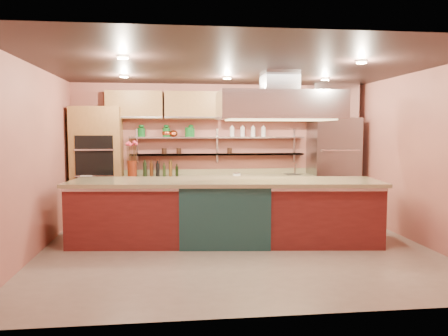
{
  "coord_description": "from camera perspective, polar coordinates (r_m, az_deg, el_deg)",
  "views": [
    {
      "loc": [
        -0.98,
        -6.6,
        1.84
      ],
      "look_at": [
        -0.08,
        1.0,
        1.18
      ],
      "focal_mm": 35.0,
      "sensor_mm": 36.0,
      "label": 1
    }
  ],
  "objects": [
    {
      "name": "refrigerator",
      "position": [
        9.39,
        14.06,
        -0.08
      ],
      "size": [
        0.95,
        0.72,
        2.1
      ],
      "primitive_type": "cube",
      "color": "gray",
      "rests_on": "floor"
    },
    {
      "name": "wall_left",
      "position": [
        6.92,
        -23.71,
        0.85
      ],
      "size": [
        0.04,
        5.0,
        2.8
      ],
      "primitive_type": "cube",
      "color": "#A75E4F",
      "rests_on": "floor"
    },
    {
      "name": "range_hood",
      "position": [
        7.26,
        7.24,
        8.1
      ],
      "size": [
        2.0,
        1.0,
        0.45
      ],
      "primitive_type": "cube",
      "color": "silver",
      "rests_on": "ceiling"
    },
    {
      "name": "copper_kettle",
      "position": [
        8.97,
        -6.6,
        4.5
      ],
      "size": [
        0.21,
        0.21,
        0.13
      ],
      "primitive_type": "ellipsoid",
      "rotation": [
        0.0,
        0.0,
        -0.33
      ],
      "color": "#C2542C",
      "rests_on": "wall_shelf_upper"
    },
    {
      "name": "green_canister",
      "position": [
        8.98,
        -4.62,
        4.69
      ],
      "size": [
        0.18,
        0.18,
        0.19
      ],
      "primitive_type": "cylinder",
      "rotation": [
        0.0,
        0.0,
        -0.16
      ],
      "color": "#114F1C",
      "rests_on": "wall_shelf_upper"
    },
    {
      "name": "floor",
      "position": [
        6.92,
        1.67,
        -10.59
      ],
      "size": [
        6.0,
        5.0,
        0.02
      ],
      "primitive_type": "cube",
      "color": "gray",
      "rests_on": "ground"
    },
    {
      "name": "island",
      "position": [
        7.21,
        0.1,
        -5.67
      ],
      "size": [
        5.03,
        1.61,
        1.03
      ],
      "primitive_type": "cube",
      "rotation": [
        0.0,
        0.0,
        -0.11
      ],
      "color": "maroon",
      "rests_on": "floor"
    },
    {
      "name": "flower_vase",
      "position": [
        8.82,
        -11.91,
        -0.09
      ],
      "size": [
        0.22,
        0.22,
        0.32
      ],
      "primitive_type": "cylinder",
      "rotation": [
        0.0,
        0.0,
        -0.26
      ],
      "color": "#621F0E",
      "rests_on": "back_counter"
    },
    {
      "name": "oven_stack",
      "position": [
        8.93,
        -16.2,
        0.27
      ],
      "size": [
        0.95,
        0.64,
        2.3
      ],
      "primitive_type": "cube",
      "color": "olive",
      "rests_on": "floor"
    },
    {
      "name": "upper_cabinets",
      "position": [
        8.99,
        -0.48,
        8.15
      ],
      "size": [
        4.6,
        0.36,
        0.55
      ],
      "primitive_type": "cube",
      "color": "olive",
      "rests_on": "wall_back"
    },
    {
      "name": "ceiling_downlights",
      "position": [
        6.93,
        1.48,
        12.61
      ],
      "size": [
        4.0,
        2.8,
        0.02
      ],
      "primitive_type": "cube",
      "color": "#FFE5A5",
      "rests_on": "ceiling"
    },
    {
      "name": "back_counter",
      "position": [
        8.96,
        -0.71,
        -3.93
      ],
      "size": [
        3.84,
        0.64,
        0.93
      ],
      "primitive_type": "cube",
      "color": "tan",
      "rests_on": "floor"
    },
    {
      "name": "wall_shelf_lower",
      "position": [
        9.03,
        -0.83,
        1.79
      ],
      "size": [
        3.6,
        0.26,
        0.03
      ],
      "primitive_type": "cube",
      "color": "silver",
      "rests_on": "wall_back"
    },
    {
      "name": "kitchen_scale",
      "position": [
        8.89,
        1.65,
        -0.72
      ],
      "size": [
        0.16,
        0.13,
        0.08
      ],
      "primitive_type": "cube",
      "rotation": [
        0.0,
        0.0,
        0.16
      ],
      "color": "silver",
      "rests_on": "back_counter"
    },
    {
      "name": "wall_front",
      "position": [
        4.24,
        6.66,
        -1.06
      ],
      "size": [
        6.0,
        0.04,
        2.8
      ],
      "primitive_type": "cube",
      "color": "#A75E4F",
      "rests_on": "floor"
    },
    {
      "name": "wall_shelf_upper",
      "position": [
        9.02,
        -0.83,
        4.01
      ],
      "size": [
        3.6,
        0.26,
        0.03
      ],
      "primitive_type": "cube",
      "color": "silver",
      "rests_on": "wall_back"
    },
    {
      "name": "oil_bottle_cluster",
      "position": [
        8.79,
        -8.23,
        -0.31
      ],
      "size": [
        0.76,
        0.26,
        0.24
      ],
      "primitive_type": "cube",
      "rotation": [
        0.0,
        0.0,
        -0.06
      ],
      "color": "black",
      "rests_on": "back_counter"
    },
    {
      "name": "bar_faucet",
      "position": [
        9.24,
        9.25,
        -0.14
      ],
      "size": [
        0.03,
        0.03,
        0.22
      ],
      "primitive_type": "cylinder",
      "rotation": [
        0.0,
        0.0,
        0.02
      ],
      "color": "silver",
      "rests_on": "back_counter"
    },
    {
      "name": "wall_back",
      "position": [
        9.16,
        -0.6,
        2.14
      ],
      "size": [
        6.0,
        0.04,
        2.8
      ],
      "primitive_type": "cube",
      "color": "#A75E4F",
      "rests_on": "floor"
    },
    {
      "name": "ceiling",
      "position": [
        6.74,
        1.73,
        13.09
      ],
      "size": [
        6.0,
        5.0,
        0.02
      ],
      "primitive_type": "cube",
      "color": "black",
      "rests_on": "wall_back"
    },
    {
      "name": "wall_right",
      "position": [
        7.72,
        24.31,
        1.2
      ],
      "size": [
        0.04,
        5.0,
        2.8
      ],
      "primitive_type": "cube",
      "color": "#A75E4F",
      "rests_on": "floor"
    }
  ]
}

